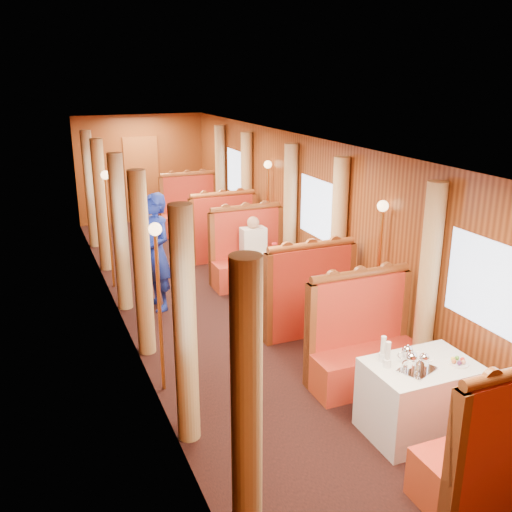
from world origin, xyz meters
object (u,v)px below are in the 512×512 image
banquette_near_fwd (497,455)px  rose_vase_far (205,201)px  rose_vase_mid (274,247)px  teapot_left (411,364)px  passenger (254,245)px  table_far (205,227)px  banquette_far_aft (191,214)px  teapot_right (424,363)px  table_mid (274,282)px  fruit_plate (458,362)px  banquette_mid_aft (249,260)px  banquette_mid_fwd (304,303)px  banquette_near_aft (363,349)px  banquette_far_fwd (221,237)px  teapot_back (407,356)px  steward (156,252)px  tea_tray (417,370)px  table_near (419,398)px

banquette_near_fwd → rose_vase_far: 8.03m
rose_vase_mid → teapot_left: bearing=-93.2°
passenger → rose_vase_mid: bearing=-89.3°
table_far → banquette_near_fwd: bearing=-90.0°
banquette_far_aft → rose_vase_far: bearing=-88.7°
teapot_right → rose_vase_mid: bearing=104.8°
banquette_near_fwd → table_mid: 4.51m
fruit_plate → rose_vase_mid: bearing=94.9°
banquette_mid_aft → passenger: banquette_mid_aft is taller
banquette_mid_fwd → teapot_left: 2.59m
banquette_near_aft → banquette_far_fwd: 4.97m
banquette_near_fwd → banquette_mid_aft: (0.00, 5.53, 0.00)m
banquette_mid_fwd → teapot_back: size_ratio=7.72×
rose_vase_mid → fruit_plate: bearing=-85.1°
banquette_mid_aft → steward: steward is taller
teapot_left → fruit_plate: bearing=-3.2°
table_mid → tea_tray: size_ratio=3.09×
banquette_mid_aft → tea_tray: 4.61m
steward → teapot_left: bearing=4.1°
banquette_far_fwd → passenger: (-0.00, -1.68, 0.32)m
tea_tray → steward: (-1.54, 4.16, 0.13)m
banquette_near_aft → banquette_far_fwd: size_ratio=1.00×
banquette_far_fwd → teapot_left: banquette_far_fwd is taller
table_near → teapot_back: 0.47m
banquette_mid_aft → passenger: (-0.00, -0.21, 0.32)m
table_far → tea_tray: (-0.13, -7.08, 0.38)m
table_far → teapot_left: bearing=-91.6°
tea_tray → banquette_mid_fwd: bearing=87.2°
banquette_near_aft → banquette_far_fwd: bearing=90.0°
banquette_near_fwd → tea_tray: 1.00m
teapot_right → teapot_back: teapot_back is taller
table_mid → rose_vase_far: bearing=89.6°
banquette_far_aft → teapot_back: banquette_far_aft is taller
banquette_near_fwd → banquette_mid_aft: bearing=90.0°
banquette_mid_aft → teapot_right: size_ratio=8.76×
teapot_back → banquette_near_fwd: bearing=-65.2°
table_mid → teapot_left: teapot_left is taller
teapot_right → banquette_mid_aft: bearing=105.1°
banquette_near_fwd → table_far: (0.00, 8.01, -0.05)m
table_mid → teapot_back: bearing=-92.2°
rose_vase_mid → banquette_near_fwd: bearing=-90.1°
teapot_left → teapot_right: 0.14m
steward → tea_tray: bearing=4.9°
rose_vase_mid → table_mid: bearing=-111.5°
table_near → banquette_near_fwd: 1.02m
rose_vase_far → passenger: 2.70m
tea_tray → teapot_right: teapot_right is taller
banquette_mid_aft → fruit_plate: 4.66m
teapot_right → steward: 4.46m
banquette_far_fwd → rose_vase_mid: 2.51m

